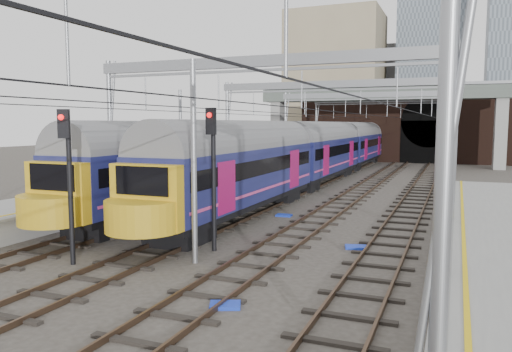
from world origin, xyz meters
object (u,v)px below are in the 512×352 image
at_px(train_main, 344,147).
at_px(signal_near_centre, 213,163).
at_px(signal_near_left, 68,169).
at_px(train_second, 276,151).

bearing_deg(train_main, signal_near_centre, -86.66).
height_order(signal_near_left, signal_near_centre, signal_near_centre).
height_order(train_main, train_second, train_main).
relative_size(train_second, signal_near_centre, 9.32).
bearing_deg(train_second, train_main, 65.68).
bearing_deg(signal_near_centre, signal_near_left, -122.15).
bearing_deg(signal_near_left, signal_near_centre, 21.89).
distance_m(train_main, signal_near_centre, 32.18).
relative_size(signal_near_left, signal_near_centre, 0.98).
xyz_separation_m(train_second, signal_near_centre, (5.87, -23.26, 0.81)).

